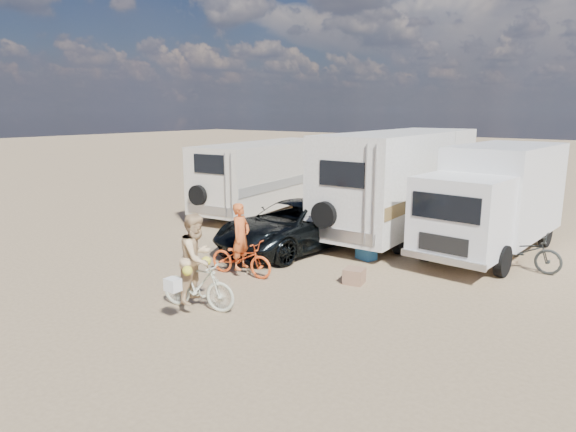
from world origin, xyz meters
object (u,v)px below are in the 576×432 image
Objects in this scene: box_truck at (492,201)px; dark_suv at (294,225)px; bike_man at (241,258)px; cooler at (366,252)px; rv_left at (267,178)px; rider_man at (241,243)px; rider_woman at (197,266)px; crate at (354,276)px; bike_parked at (522,251)px; bike_woman at (198,285)px; rv_main at (400,183)px.

box_truck is 5.61m from dark_suv.
cooler is at bearing -39.04° from bike_man.
bike_man is (4.48, -6.58, -0.93)m from rv_left.
rider_woman reaches higher than rider_man.
crate is at bearing -21.10° from dark_suv.
dark_suv reaches higher than bike_parked.
rv_left is 4.29× the size of bike_woman.
bike_parked is 4.51m from crate.
bike_woman is 3.75× the size of crate.
bike_woman is (-0.50, -8.50, -1.16)m from rv_main.
rv_main reaches higher than cooler.
box_truck reaches higher than bike_woman.
bike_man is (-1.23, -6.37, -1.21)m from rv_main.
rider_woman is 0.96× the size of bike_parked.
rider_man is (-1.23, -6.37, -0.85)m from rv_main.
bike_man is 3.82× the size of crate.
dark_suv is at bearing -49.51° from rv_left.
rider_woman is at bearing -169.60° from rider_man.
box_truck is 3.38× the size of rider_woman.
rider_woman is (1.13, -4.88, 0.21)m from dark_suv.
box_truck is 13.78× the size of crate.
bike_woman is 2.27m from rider_man.
rider_woman is at bearing -94.61° from rv_main.
rv_main reaches higher than crate.
box_truck is 7.15m from rider_man.
bike_man is 2.30m from rider_woman.
box_truck reaches higher than crate.
rv_left is 3.94× the size of rider_woman.
rider_man reaches higher than bike_woman.
bike_man is 1.05× the size of rider_man.
rv_main is at bearing -19.35° from bike_man.
rider_woman is at bearing -82.66° from cooler.
rv_main is 4.22× the size of rider_woman.
dark_suv is 10.01× the size of cooler.
rider_man is 2.25m from rider_woman.
box_truck is at bearing 39.10° from dark_suv.
dark_suv is at bearing -152.66° from cooler.
rider_man is 0.89× the size of rider_woman.
rider_woman is (5.21, -8.71, -0.47)m from rv_left.
rv_main is 5.72m from rv_left.
rider_man is at bearing 4.34° from bike_woman.
cooler is (1.82, 3.07, -0.25)m from bike_man.
rider_woman is 8.21m from bike_parked.
rider_man is (4.48, -6.58, -0.56)m from rv_left.
bike_man is at bearing -155.55° from crate.
bike_man is 3.57m from cooler.
rider_man is at bearing -74.03° from dark_suv.
rv_main is 6.60m from bike_man.
bike_woman is (5.21, -8.71, -0.88)m from rv_left.
bike_man is 7.10m from bike_parked.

